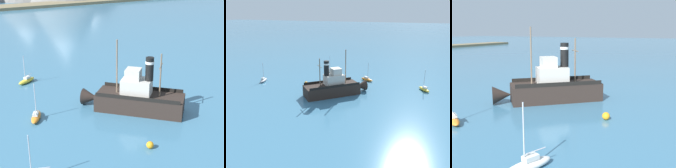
{
  "view_description": "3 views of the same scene",
  "coord_description": "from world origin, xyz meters",
  "views": [
    {
      "loc": [
        -24.77,
        -36.48,
        20.17
      ],
      "look_at": [
        -1.27,
        2.77,
        3.19
      ],
      "focal_mm": 55.0,
      "sensor_mm": 36.0,
      "label": 1
    },
    {
      "loc": [
        46.86,
        17.29,
        18.24
      ],
      "look_at": [
        -0.78,
        -0.16,
        2.1
      ],
      "focal_mm": 38.0,
      "sensor_mm": 36.0,
      "label": 2
    },
    {
      "loc": [
        -31.45,
        -19.35,
        9.52
      ],
      "look_at": [
        2.59,
        -1.35,
        2.04
      ],
      "focal_mm": 45.0,
      "sensor_mm": 36.0,
      "label": 3
    }
  ],
  "objects": [
    {
      "name": "sailboat_white",
      "position": [
        -16.85,
        -8.86,
        0.43
      ],
      "size": [
        3.95,
        2.34,
        4.9
      ],
      "color": "white",
      "rests_on": "ground"
    },
    {
      "name": "sailboat_orange",
      "position": [
        -12.37,
        3.75,
        0.43
      ],
      "size": [
        2.77,
        3.87,
        4.9
      ],
      "color": "orange",
      "rests_on": "ground"
    },
    {
      "name": "mooring_buoy",
      "position": [
        -3.86,
        -9.85,
        0.42
      ],
      "size": [
        0.83,
        0.83,
        0.83
      ],
      "primitive_type": "sphere",
      "color": "orange",
      "rests_on": "ground"
    },
    {
      "name": "old_tugboat",
      "position": [
        0.56,
        -0.51,
        1.83
      ],
      "size": [
        12.32,
        12.8,
        9.9
      ],
      "color": "#2D231E",
      "rests_on": "ground"
    },
    {
      "name": "ground_plane",
      "position": [
        0.0,
        0.0,
        0.0
      ],
      "size": [
        600.0,
        600.0,
        0.0
      ],
      "primitive_type": "plane",
      "color": "teal"
    }
  ]
}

